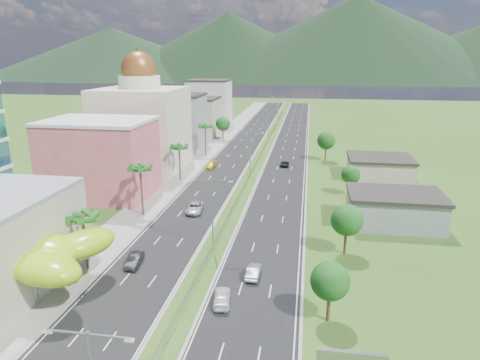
% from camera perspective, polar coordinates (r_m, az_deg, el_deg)
% --- Properties ---
extents(ground, '(500.00, 500.00, 0.00)m').
position_cam_1_polar(ground, '(55.22, -5.92, -13.76)').
color(ground, '#2D5119').
rests_on(ground, ground).
extents(road_left, '(11.00, 260.00, 0.04)m').
position_cam_1_polar(road_left, '(140.35, 0.54, 4.88)').
color(road_left, black).
rests_on(road_left, ground).
extents(road_right, '(11.00, 260.00, 0.04)m').
position_cam_1_polar(road_right, '(138.95, 6.69, 4.66)').
color(road_right, black).
rests_on(road_right, ground).
extents(sidewalk_left, '(7.00, 260.00, 0.12)m').
position_cam_1_polar(sidewalk_left, '(142.04, -3.27, 5.01)').
color(sidewalk_left, gray).
rests_on(sidewalk_left, ground).
extents(median_guardrail, '(0.10, 216.06, 0.76)m').
position_cam_1_polar(median_guardrail, '(121.80, 2.76, 3.41)').
color(median_guardrail, gray).
rests_on(median_guardrail, ground).
extents(streetlight_median_b, '(6.04, 0.25, 11.00)m').
position_cam_1_polar(streetlight_median_b, '(61.21, -3.71, -3.66)').
color(streetlight_median_b, gray).
rests_on(streetlight_median_b, ground).
extents(streetlight_median_c, '(6.04, 0.25, 11.00)m').
position_cam_1_polar(streetlight_median_c, '(99.17, 1.38, 4.10)').
color(streetlight_median_c, gray).
rests_on(streetlight_median_c, ground).
extents(streetlight_median_d, '(6.04, 0.25, 11.00)m').
position_cam_1_polar(streetlight_median_d, '(143.21, 3.84, 7.80)').
color(streetlight_median_d, gray).
rests_on(streetlight_median_d, ground).
extents(streetlight_median_e, '(6.04, 0.25, 11.00)m').
position_cam_1_polar(streetlight_median_e, '(187.71, 5.16, 9.76)').
color(streetlight_median_e, gray).
rests_on(streetlight_median_e, ground).
extents(lime_canopy, '(18.00, 15.00, 7.40)m').
position_cam_1_polar(lime_canopy, '(58.02, -26.85, -8.49)').
color(lime_canopy, '#9FCA13').
rests_on(lime_canopy, ground).
extents(pink_shophouse, '(20.00, 15.00, 15.00)m').
position_cam_1_polar(pink_shophouse, '(90.45, -18.13, 2.59)').
color(pink_shophouse, '#C85268').
rests_on(pink_shophouse, ground).
extents(domed_building, '(20.00, 20.00, 28.70)m').
position_cam_1_polar(domed_building, '(110.29, -12.93, 7.35)').
color(domed_building, beige).
rests_on(domed_building, ground).
extents(midrise_grey, '(16.00, 15.00, 16.00)m').
position_cam_1_polar(midrise_grey, '(133.72, -8.47, 7.61)').
color(midrise_grey, gray).
rests_on(midrise_grey, ground).
extents(midrise_beige, '(16.00, 15.00, 13.00)m').
position_cam_1_polar(midrise_beige, '(154.84, -6.01, 8.29)').
color(midrise_beige, '#A79F89').
rests_on(midrise_beige, ground).
extents(midrise_white, '(16.00, 15.00, 18.00)m').
position_cam_1_polar(midrise_white, '(176.69, -4.09, 10.12)').
color(midrise_white, silver).
rests_on(midrise_white, ground).
extents(shed_near, '(15.00, 10.00, 5.00)m').
position_cam_1_polar(shed_near, '(76.84, 19.88, -3.81)').
color(shed_near, gray).
rests_on(shed_near, ground).
extents(shed_far, '(14.00, 12.00, 4.40)m').
position_cam_1_polar(shed_far, '(105.59, 18.10, 1.50)').
color(shed_far, '#A79F89').
rests_on(shed_far, ground).
extents(palm_tree_b, '(3.60, 3.60, 8.10)m').
position_cam_1_polar(palm_tree_b, '(59.52, -20.25, -4.94)').
color(palm_tree_b, '#47301C').
rests_on(palm_tree_b, ground).
extents(palm_tree_c, '(3.60, 3.60, 9.60)m').
position_cam_1_polar(palm_tree_c, '(76.23, -13.16, 1.32)').
color(palm_tree_c, '#47301C').
rests_on(palm_tree_c, ground).
extents(palm_tree_d, '(3.60, 3.60, 8.60)m').
position_cam_1_polar(palm_tree_d, '(97.52, -8.11, 4.21)').
color(palm_tree_d, '#47301C').
rests_on(palm_tree_d, ground).
extents(palm_tree_e, '(3.60, 3.60, 9.40)m').
position_cam_1_polar(palm_tree_e, '(121.08, -4.66, 7.00)').
color(palm_tree_e, '#47301C').
rests_on(palm_tree_e, ground).
extents(leafy_tree_lfar, '(4.90, 4.90, 8.05)m').
position_cam_1_polar(leafy_tree_lfar, '(145.61, -2.30, 7.50)').
color(leafy_tree_lfar, '#47301C').
rests_on(leafy_tree_lfar, ground).
extents(leafy_tree_ra, '(4.20, 4.20, 6.90)m').
position_cam_1_polar(leafy_tree_ra, '(47.05, 11.92, -13.06)').
color(leafy_tree_ra, '#47301C').
rests_on(leafy_tree_ra, ground).
extents(leafy_tree_rb, '(4.55, 4.55, 7.47)m').
position_cam_1_polar(leafy_tree_rb, '(62.52, 14.06, -5.23)').
color(leafy_tree_rb, '#47301C').
rests_on(leafy_tree_rb, ground).
extents(leafy_tree_rc, '(3.85, 3.85, 6.33)m').
position_cam_1_polar(leafy_tree_rc, '(89.60, 14.56, 0.69)').
color(leafy_tree_rc, '#47301C').
rests_on(leafy_tree_rc, ground).
extents(leafy_tree_rd, '(4.90, 4.90, 8.05)m').
position_cam_1_polar(leafy_tree_rd, '(118.26, 11.42, 5.17)').
color(leafy_tree_rd, '#47301C').
rests_on(leafy_tree_rd, ground).
extents(mountain_ridge, '(860.00, 140.00, 90.00)m').
position_cam_1_polar(mountain_ridge, '(499.08, 14.86, 12.48)').
color(mountain_ridge, black).
rests_on(mountain_ridge, ground).
extents(car_dark_left, '(2.06, 4.73, 1.51)m').
position_cam_1_polar(car_dark_left, '(60.96, -13.89, -10.29)').
color(car_dark_left, black).
rests_on(car_dark_left, road_left).
extents(car_silver_mid_left, '(3.20, 6.11, 1.64)m').
position_cam_1_polar(car_silver_mid_left, '(78.69, -6.04, -3.70)').
color(car_silver_mid_left, '#ADB0B5').
rests_on(car_silver_mid_left, road_left).
extents(car_yellow_far_left, '(2.03, 4.87, 1.41)m').
position_cam_1_polar(car_yellow_far_left, '(109.35, -3.90, 1.98)').
color(car_yellow_far_left, gold).
rests_on(car_yellow_far_left, road_left).
extents(car_white_near_right, '(2.55, 4.92, 1.60)m').
position_cam_1_polar(car_white_near_right, '(51.01, -2.42, -15.32)').
color(car_white_near_right, white).
rests_on(car_white_near_right, road_right).
extents(car_silver_right, '(1.66, 4.52, 1.48)m').
position_cam_1_polar(car_silver_right, '(56.45, 1.82, -12.06)').
color(car_silver_right, '#9B9CA2').
rests_on(car_silver_right, road_right).
extents(car_dark_far_right, '(2.13, 4.58, 1.27)m').
position_cam_1_polar(car_dark_far_right, '(111.60, 5.99, 2.18)').
color(car_dark_far_right, black).
rests_on(car_dark_far_right, road_right).
extents(motorcycle, '(0.70, 2.03, 1.28)m').
position_cam_1_polar(motorcycle, '(55.07, -20.26, -14.05)').
color(motorcycle, black).
rests_on(motorcycle, road_left).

